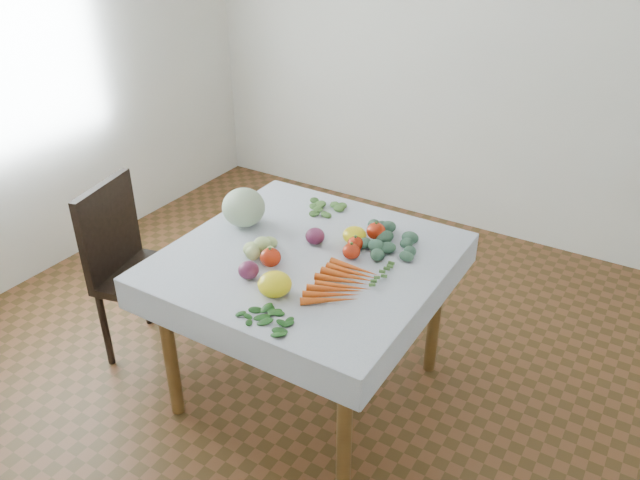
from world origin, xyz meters
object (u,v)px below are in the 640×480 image
(carrot_bunch, at_px, (342,283))
(chair, at_px, (132,261))
(table, at_px, (308,275))
(cabbage, at_px, (244,207))
(heirloom_back, at_px, (355,235))

(carrot_bunch, bearing_deg, chair, -177.96)
(table, bearing_deg, cabbage, 168.79)
(heirloom_back, distance_m, carrot_bunch, 0.35)
(chair, xyz_separation_m, heirloom_back, (1.03, 0.37, 0.27))
(table, relative_size, carrot_bunch, 2.91)
(table, height_order, chair, chair)
(table, bearing_deg, carrot_bunch, -28.25)
(heirloom_back, bearing_deg, cabbage, -167.04)
(chair, distance_m, carrot_bunch, 1.18)
(table, height_order, cabbage, cabbage)
(table, height_order, heirloom_back, heirloom_back)
(table, bearing_deg, heirloom_back, 58.36)
(chair, relative_size, heirloom_back, 8.73)
(cabbage, distance_m, heirloom_back, 0.53)
(table, distance_m, carrot_bunch, 0.30)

